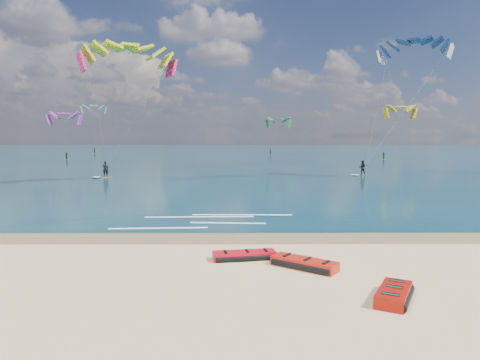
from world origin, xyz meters
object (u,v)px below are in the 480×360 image
at_px(packed_kite_mid, 304,268).
at_px(kitesurfer_main, 116,108).
at_px(packed_kite_right, 394,300).
at_px(packed_kite_left, 244,259).
at_px(kitesurfer_far, 389,102).

height_order(packed_kite_mid, kitesurfer_main, kitesurfer_main).
xyz_separation_m(packed_kite_mid, packed_kite_right, (2.16, -3.12, 0.00)).
xyz_separation_m(packed_kite_left, kitesurfer_far, (17.09, 33.13, 8.71)).
bearing_deg(packed_kite_mid, kitesurfer_far, 102.76).
bearing_deg(kitesurfer_far, packed_kite_mid, -102.85).
bearing_deg(packed_kite_right, kitesurfer_far, 9.82).
height_order(packed_kite_left, kitesurfer_far, kitesurfer_far).
height_order(kitesurfer_main, kitesurfer_far, kitesurfer_far).
bearing_deg(packed_kite_right, packed_kite_mid, 63.43).
relative_size(packed_kite_mid, kitesurfer_main, 0.17).
height_order(packed_kite_left, packed_kite_right, packed_kite_right).
height_order(packed_kite_right, kitesurfer_main, kitesurfer_main).
bearing_deg(packed_kite_mid, kitesurfer_main, 153.08).
bearing_deg(packed_kite_right, kitesurfer_main, 56.26).
distance_m(packed_kite_mid, kitesurfer_far, 38.36).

